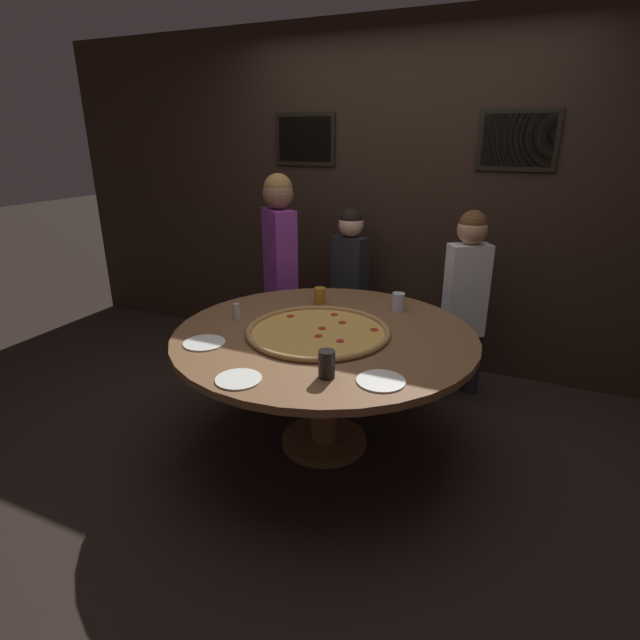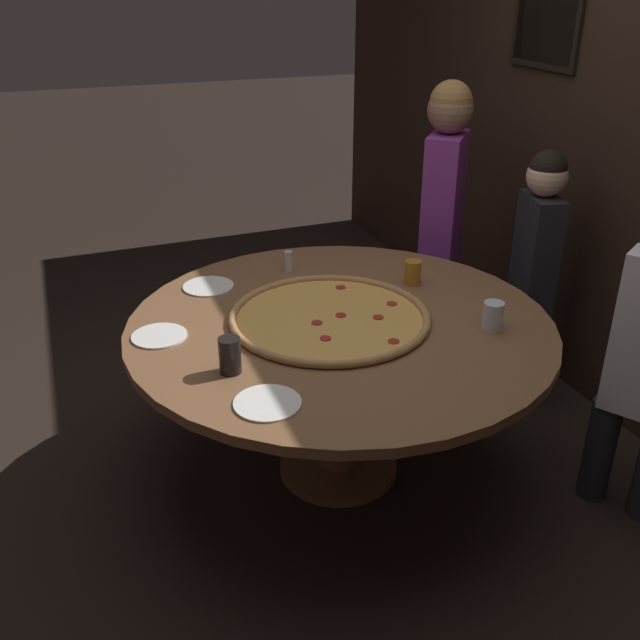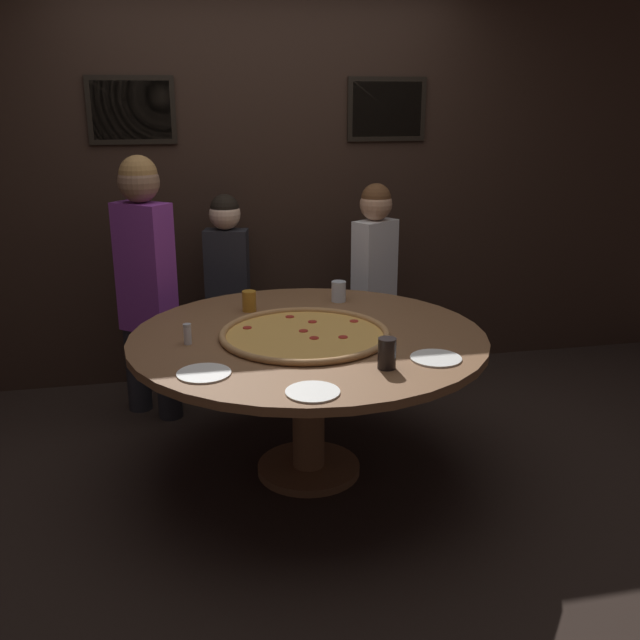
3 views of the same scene
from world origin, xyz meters
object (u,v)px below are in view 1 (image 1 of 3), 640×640
at_px(condiment_shaker, 236,311).
at_px(diner_side_right, 465,294).
at_px(giant_pizza, 318,331).
at_px(drink_cup_centre_back, 327,364).
at_px(drink_cup_far_left, 398,302).
at_px(white_plate_left_side, 381,381).
at_px(dining_table, 325,351).
at_px(diner_far_left, 280,262).
at_px(white_plate_beside_cup, 238,379).
at_px(white_plate_near_front, 204,343).
at_px(drink_cup_far_right, 320,296).
at_px(diner_far_right, 350,279).

distance_m(condiment_shaker, diner_side_right, 1.57).
relative_size(giant_pizza, drink_cup_centre_back, 6.13).
height_order(drink_cup_far_left, white_plate_left_side, drink_cup_far_left).
xyz_separation_m(drink_cup_far_left, condiment_shaker, (-0.85, -0.56, -0.01)).
relative_size(drink_cup_centre_back, diner_side_right, 0.10).
distance_m(dining_table, drink_cup_centre_back, 0.59).
height_order(diner_far_left, diner_side_right, diner_far_left).
height_order(drink_cup_centre_back, white_plate_beside_cup, drink_cup_centre_back).
relative_size(dining_table, white_plate_beside_cup, 8.04).
distance_m(white_plate_beside_cup, condiment_shaker, 0.81).
bearing_deg(condiment_shaker, drink_cup_far_left, 33.29).
xyz_separation_m(white_plate_beside_cup, white_plate_near_front, (-0.40, 0.28, 0.00)).
xyz_separation_m(drink_cup_centre_back, drink_cup_far_right, (-0.47, 0.95, -0.01)).
xyz_separation_m(diner_side_right, diner_far_right, (-0.91, 0.14, -0.03)).
height_order(white_plate_near_front, condiment_shaker, condiment_shaker).
distance_m(drink_cup_far_left, diner_side_right, 0.59).
bearing_deg(drink_cup_centre_back, diner_far_right, 107.57).
bearing_deg(diner_far_right, drink_cup_far_right, 108.78).
bearing_deg(drink_cup_far_right, dining_table, -62.42).
bearing_deg(diner_far_left, diner_far_right, -111.70).
xyz_separation_m(white_plate_near_front, diner_far_left, (-0.25, 1.31, 0.12)).
xyz_separation_m(drink_cup_centre_back, condiment_shaker, (-0.80, 0.48, -0.02)).
relative_size(giant_pizza, drink_cup_far_right, 7.43).
distance_m(drink_cup_far_left, white_plate_near_front, 1.24).
distance_m(condiment_shaker, diner_far_left, 0.94).
distance_m(giant_pizza, diner_side_right, 1.22).
relative_size(drink_cup_centre_back, white_plate_near_front, 0.59).
xyz_separation_m(drink_cup_far_left, white_plate_beside_cup, (-0.40, -1.23, -0.05)).
bearing_deg(drink_cup_far_right, white_plate_left_side, -51.58).
bearing_deg(diner_far_left, drink_cup_far_left, -158.36).
bearing_deg(giant_pizza, drink_cup_far_left, 62.01).
distance_m(drink_cup_far_left, drink_cup_far_right, 0.51).
height_order(white_plate_beside_cup, diner_far_left, diner_far_left).
xyz_separation_m(drink_cup_centre_back, diner_side_right, (0.38, 1.51, -0.05)).
height_order(dining_table, diner_far_right, diner_far_right).
xyz_separation_m(giant_pizza, diner_side_right, (0.64, 1.04, 0.00)).
bearing_deg(drink_cup_far_left, drink_cup_centre_back, -92.25).
height_order(condiment_shaker, diner_far_left, diner_far_left).
distance_m(dining_table, diner_far_right, 1.18).
bearing_deg(drink_cup_centre_back, white_plate_near_front, 173.16).
distance_m(giant_pizza, drink_cup_far_left, 0.64).
bearing_deg(drink_cup_centre_back, diner_far_left, 125.64).
distance_m(drink_cup_far_right, white_plate_left_side, 1.14).
bearing_deg(dining_table, giant_pizza, -121.99).
relative_size(drink_cup_far_right, white_plate_near_front, 0.49).
xyz_separation_m(condiment_shaker, diner_far_right, (0.28, 1.17, -0.07)).
relative_size(giant_pizza, drink_cup_far_left, 7.14).
relative_size(drink_cup_far_left, condiment_shaker, 1.17).
bearing_deg(condiment_shaker, dining_table, 2.81).
xyz_separation_m(diner_far_left, diner_far_right, (0.48, 0.25, -0.15)).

